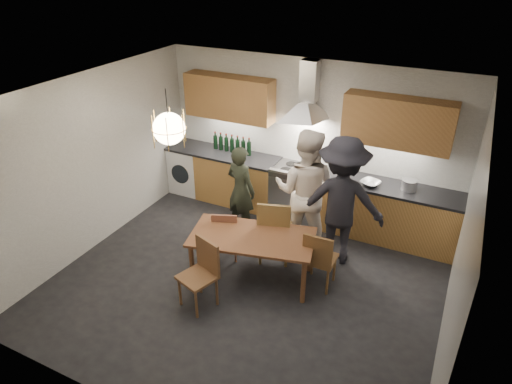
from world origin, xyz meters
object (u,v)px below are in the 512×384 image
at_px(wine_bottles, 232,143).
at_px(person_left, 241,190).
at_px(chair_back_left, 226,232).
at_px(mixing_bowl, 370,183).
at_px(chair_front, 202,269).
at_px(dining_table, 252,241).
at_px(person_mid, 305,191).
at_px(person_right, 341,202).
at_px(stock_pot, 409,185).

bearing_deg(wine_bottles, person_left, -54.27).
distance_m(chair_back_left, mixing_bowl, 2.29).
height_order(chair_back_left, wine_bottles, wine_bottles).
bearing_deg(chair_front, wine_bottles, 129.65).
relative_size(chair_back_left, mixing_bowl, 2.83).
distance_m(person_left, mixing_bowl, 1.98).
xyz_separation_m(chair_back_left, person_left, (-0.18, 0.81, 0.26)).
distance_m(chair_front, wine_bottles, 2.88).
height_order(dining_table, wine_bottles, wine_bottles).
bearing_deg(mixing_bowl, chair_front, -121.01).
bearing_deg(wine_bottles, chair_back_left, -64.34).
height_order(person_mid, person_right, person_right).
relative_size(dining_table, stock_pot, 7.97).
relative_size(person_right, wine_bottles, 2.57).
xyz_separation_m(dining_table, person_mid, (0.33, 1.05, 0.33)).
height_order(person_right, stock_pot, person_right).
xyz_separation_m(mixing_bowl, stock_pot, (0.54, 0.10, 0.04)).
bearing_deg(chair_front, mixing_bowl, 77.65).
relative_size(chair_front, mixing_bowl, 3.21).
bearing_deg(mixing_bowl, wine_bottles, 175.41).
bearing_deg(mixing_bowl, chair_back_left, -137.91).
relative_size(dining_table, person_mid, 0.94).
height_order(dining_table, person_right, person_right).
xyz_separation_m(dining_table, person_left, (-0.72, 1.04, 0.11)).
relative_size(dining_table, chair_front, 1.96).
bearing_deg(person_right, chair_front, 39.07).
distance_m(dining_table, chair_front, 0.79).
distance_m(chair_front, person_left, 1.80).
distance_m(person_right, mixing_bowl, 0.81).
relative_size(chair_front, person_mid, 0.48).
distance_m(person_right, stock_pot, 1.16).
height_order(chair_front, person_right, person_right).
relative_size(person_left, person_mid, 0.77).
distance_m(person_left, person_mid, 1.07).
bearing_deg(person_right, person_left, -17.09).
bearing_deg(chair_back_left, chair_front, 80.74).
height_order(mixing_bowl, wine_bottles, wine_bottles).
xyz_separation_m(chair_back_left, person_right, (1.44, 0.73, 0.49)).
height_order(stock_pot, wine_bottles, wine_bottles).
bearing_deg(mixing_bowl, person_mid, -139.16).
bearing_deg(stock_pot, mixing_bowl, -169.39).
bearing_deg(stock_pot, dining_table, -132.27).
height_order(person_left, mixing_bowl, person_left).
height_order(chair_back_left, stock_pot, stock_pot).
relative_size(chair_front, stock_pot, 4.07).
bearing_deg(person_mid, dining_table, 65.60).
bearing_deg(stock_pot, wine_bottles, 178.15).
bearing_deg(wine_bottles, stock_pot, -1.85).
height_order(person_mid, stock_pot, person_mid).
height_order(chair_back_left, chair_front, chair_front).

